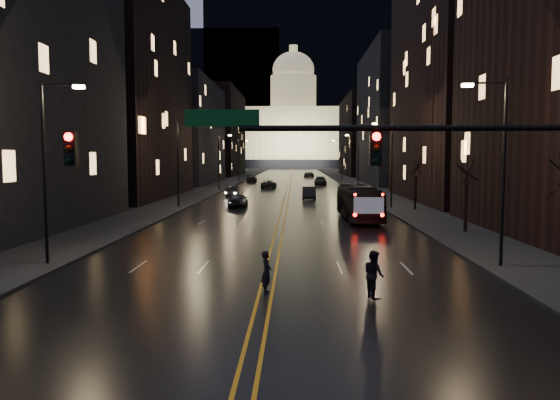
# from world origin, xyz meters

# --- Properties ---
(ground) EXTENTS (900.00, 900.00, 0.00)m
(ground) POSITION_xyz_m (0.00, 0.00, 0.00)
(ground) COLOR black
(ground) RESTS_ON ground
(road) EXTENTS (20.00, 320.00, 0.02)m
(road) POSITION_xyz_m (0.00, 130.00, 0.01)
(road) COLOR black
(road) RESTS_ON ground
(sidewalk_left) EXTENTS (8.00, 320.00, 0.16)m
(sidewalk_left) POSITION_xyz_m (-14.00, 130.00, 0.08)
(sidewalk_left) COLOR black
(sidewalk_left) RESTS_ON ground
(sidewalk_right) EXTENTS (8.00, 320.00, 0.16)m
(sidewalk_right) POSITION_xyz_m (14.00, 130.00, 0.08)
(sidewalk_right) COLOR black
(sidewalk_right) RESTS_ON ground
(center_line) EXTENTS (0.62, 320.00, 0.01)m
(center_line) POSITION_xyz_m (0.00, 130.00, 0.03)
(center_line) COLOR orange
(center_line) RESTS_ON road
(building_left_mid) EXTENTS (12.00, 30.00, 28.00)m
(building_left_mid) POSITION_xyz_m (-21.00, 54.00, 14.00)
(building_left_mid) COLOR black
(building_left_mid) RESTS_ON ground
(building_left_far) EXTENTS (12.00, 34.00, 20.00)m
(building_left_far) POSITION_xyz_m (-21.00, 92.00, 10.00)
(building_left_far) COLOR black
(building_left_far) RESTS_ON ground
(building_left_dist) EXTENTS (12.00, 40.00, 24.00)m
(building_left_dist) POSITION_xyz_m (-21.00, 140.00, 12.00)
(building_left_dist) COLOR black
(building_left_dist) RESTS_ON ground
(building_right_tall) EXTENTS (12.00, 30.00, 38.00)m
(building_right_tall) POSITION_xyz_m (21.00, 50.00, 19.00)
(building_right_tall) COLOR black
(building_right_tall) RESTS_ON ground
(building_right_mid) EXTENTS (12.00, 34.00, 26.00)m
(building_right_mid) POSITION_xyz_m (21.00, 92.00, 13.00)
(building_right_mid) COLOR black
(building_right_mid) RESTS_ON ground
(building_right_dist) EXTENTS (12.00, 40.00, 22.00)m
(building_right_dist) POSITION_xyz_m (21.00, 140.00, 11.00)
(building_right_dist) COLOR black
(building_right_dist) RESTS_ON ground
(mountain_ridge) EXTENTS (520.00, 60.00, 130.00)m
(mountain_ridge) POSITION_xyz_m (40.00, 380.00, 65.00)
(mountain_ridge) COLOR black
(mountain_ridge) RESTS_ON ground
(capitol) EXTENTS (90.00, 50.00, 58.50)m
(capitol) POSITION_xyz_m (0.00, 250.00, 17.15)
(capitol) COLOR black
(capitol) RESTS_ON ground
(traffic_signal) EXTENTS (17.29, 0.45, 7.00)m
(traffic_signal) POSITION_xyz_m (5.91, -0.00, 5.10)
(traffic_signal) COLOR black
(traffic_signal) RESTS_ON ground
(streetlamp_right_near) EXTENTS (2.13, 0.25, 9.00)m
(streetlamp_right_near) POSITION_xyz_m (10.81, 10.00, 5.08)
(streetlamp_right_near) COLOR black
(streetlamp_right_near) RESTS_ON ground
(streetlamp_left_near) EXTENTS (2.13, 0.25, 9.00)m
(streetlamp_left_near) POSITION_xyz_m (-10.81, 10.00, 5.08)
(streetlamp_left_near) COLOR black
(streetlamp_left_near) RESTS_ON ground
(streetlamp_right_mid) EXTENTS (2.13, 0.25, 9.00)m
(streetlamp_right_mid) POSITION_xyz_m (10.81, 40.00, 5.08)
(streetlamp_right_mid) COLOR black
(streetlamp_right_mid) RESTS_ON ground
(streetlamp_left_mid) EXTENTS (2.13, 0.25, 9.00)m
(streetlamp_left_mid) POSITION_xyz_m (-10.81, 40.00, 5.08)
(streetlamp_left_mid) COLOR black
(streetlamp_left_mid) RESTS_ON ground
(streetlamp_right_far) EXTENTS (2.13, 0.25, 9.00)m
(streetlamp_right_far) POSITION_xyz_m (10.81, 70.00, 5.08)
(streetlamp_right_far) COLOR black
(streetlamp_right_far) RESTS_ON ground
(streetlamp_left_far) EXTENTS (2.13, 0.25, 9.00)m
(streetlamp_left_far) POSITION_xyz_m (-10.81, 70.00, 5.08)
(streetlamp_left_far) COLOR black
(streetlamp_left_far) RESTS_ON ground
(streetlamp_right_dist) EXTENTS (2.13, 0.25, 9.00)m
(streetlamp_right_dist) POSITION_xyz_m (10.81, 100.00, 5.08)
(streetlamp_right_dist) COLOR black
(streetlamp_right_dist) RESTS_ON ground
(streetlamp_left_dist) EXTENTS (2.13, 0.25, 9.00)m
(streetlamp_left_dist) POSITION_xyz_m (-10.81, 100.00, 5.08)
(streetlamp_left_dist) COLOR black
(streetlamp_left_dist) RESTS_ON ground
(tree_right_mid) EXTENTS (2.40, 2.40, 6.65)m
(tree_right_mid) POSITION_xyz_m (13.00, 22.00, 4.53)
(tree_right_mid) COLOR black
(tree_right_mid) RESTS_ON ground
(tree_right_far) EXTENTS (2.40, 2.40, 6.65)m
(tree_right_far) POSITION_xyz_m (13.00, 38.00, 4.53)
(tree_right_far) COLOR black
(tree_right_far) RESTS_ON ground
(bus) EXTENTS (2.94, 10.59, 2.92)m
(bus) POSITION_xyz_m (6.52, 29.79, 1.46)
(bus) COLOR black
(bus) RESTS_ON ground
(oncoming_car_a) EXTENTS (1.87, 4.61, 1.57)m
(oncoming_car_a) POSITION_xyz_m (-4.93, 41.17, 0.78)
(oncoming_car_a) COLOR black
(oncoming_car_a) RESTS_ON ground
(oncoming_car_b) EXTENTS (1.74, 4.35, 1.41)m
(oncoming_car_b) POSITION_xyz_m (-7.18, 55.49, 0.70)
(oncoming_car_b) COLOR black
(oncoming_car_b) RESTS_ON ground
(oncoming_car_c) EXTENTS (2.62, 5.18, 1.41)m
(oncoming_car_c) POSITION_xyz_m (-3.40, 76.84, 0.70)
(oncoming_car_c) COLOR black
(oncoming_car_c) RESTS_ON ground
(oncoming_car_d) EXTENTS (2.37, 5.36, 1.53)m
(oncoming_car_d) POSITION_xyz_m (-8.05, 98.15, 0.76)
(oncoming_car_d) COLOR black
(oncoming_car_d) RESTS_ON ground
(receding_car_a) EXTENTS (1.73, 4.84, 1.59)m
(receding_car_a) POSITION_xyz_m (2.86, 52.29, 0.79)
(receding_car_a) COLOR black
(receding_car_a) RESTS_ON ground
(receding_car_b) EXTENTS (1.99, 4.71, 1.59)m
(receding_car_b) POSITION_xyz_m (8.50, 62.99, 0.79)
(receding_car_b) COLOR black
(receding_car_b) RESTS_ON ground
(receding_car_c) EXTENTS (2.49, 5.74, 1.64)m
(receding_car_c) POSITION_xyz_m (5.78, 85.39, 0.82)
(receding_car_c) COLOR black
(receding_car_c) RESTS_ON ground
(receding_car_d) EXTENTS (2.58, 5.48, 1.51)m
(receding_car_d) POSITION_xyz_m (4.60, 124.01, 0.76)
(receding_car_d) COLOR black
(receding_car_d) RESTS_ON ground
(pedestrian_a) EXTENTS (0.46, 0.65, 1.69)m
(pedestrian_a) POSITION_xyz_m (0.03, 5.00, 0.84)
(pedestrian_a) COLOR black
(pedestrian_a) RESTS_ON ground
(pedestrian_b) EXTENTS (0.77, 1.01, 1.83)m
(pedestrian_b) POSITION_xyz_m (4.15, 4.43, 0.92)
(pedestrian_b) COLOR black
(pedestrian_b) RESTS_ON ground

